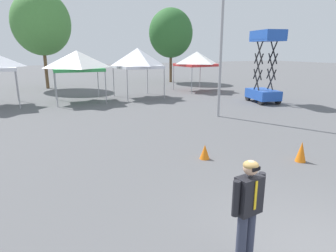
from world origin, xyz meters
The scene contains 10 objects.
canopy_tent_right_of_center centered at (-0.84, 17.36, 2.67)m, with size 3.29×3.29×3.32m.
canopy_tent_behind_center centered at (3.33, 17.40, 2.79)m, with size 3.06×3.06×3.49m.
canopy_tent_behind_right centered at (9.02, 18.70, 2.63)m, with size 3.11×3.11×3.23m.
scissor_lift centered at (9.92, 11.80, 1.34)m, with size 1.90×2.56×4.54m.
person_foreground centered at (-1.17, 0.50, 1.03)m, with size 0.65×0.28×1.78m.
light_pole_near_lift centered at (4.82, 9.62, 4.61)m, with size 0.36×0.36×8.09m.
tree_behind_tents_right centered at (10.13, 25.76, 5.04)m, with size 4.53×4.53×7.54m.
tree_behind_tents_center centered at (-2.22, 25.80, 5.56)m, with size 4.89×4.89×8.25m.
traffic_cone_lot_center centered at (0.83, 4.75, 0.23)m, with size 0.32×0.32×0.47m, color orange.
traffic_cone_near_barrier centered at (3.38, 3.24, 0.32)m, with size 0.32×0.32×0.64m, color orange.
Camera 1 is at (-4.05, -2.58, 3.36)m, focal length 31.22 mm.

